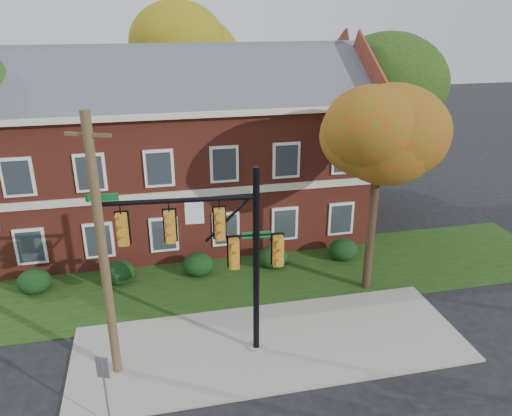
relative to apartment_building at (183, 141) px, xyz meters
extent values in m
plane|color=black|center=(2.00, -11.95, -4.99)|extent=(120.00, 120.00, 0.00)
cube|color=gray|center=(2.00, -10.95, -4.95)|extent=(14.00, 5.00, 0.08)
cube|color=#193811|center=(2.00, -5.95, -4.97)|extent=(30.00, 6.00, 0.04)
cube|color=maroon|center=(0.00, 0.05, -1.49)|extent=(18.00, 8.00, 7.00)
cube|color=beige|center=(0.00, 0.05, 2.13)|extent=(18.80, 8.80, 0.24)
cube|color=beige|center=(0.00, -3.98, -1.49)|extent=(18.00, 0.12, 0.35)
ellipsoid|color=black|center=(-7.00, -5.25, -4.46)|extent=(1.40, 1.26, 1.05)
ellipsoid|color=black|center=(-3.50, -5.25, -4.46)|extent=(1.40, 1.26, 1.05)
ellipsoid|color=black|center=(0.00, -5.25, -4.46)|extent=(1.40, 1.26, 1.05)
ellipsoid|color=black|center=(3.50, -5.25, -4.46)|extent=(1.40, 1.26, 1.05)
ellipsoid|color=black|center=(7.00, -5.25, -4.46)|extent=(1.40, 1.26, 1.05)
cylinder|color=black|center=(7.00, -7.95, -2.11)|extent=(0.36, 0.36, 5.76)
ellipsoid|color=red|center=(7.00, -7.95, 1.49)|extent=(4.25, 4.25, 3.60)
ellipsoid|color=red|center=(7.62, -8.33, 2.09)|extent=(3.50, 3.50, 3.00)
cylinder|color=black|center=(11.00, 1.05, -1.47)|extent=(0.36, 0.36, 7.04)
ellipsoid|color=#193A0F|center=(11.00, 1.05, 2.93)|extent=(5.95, 5.95, 5.04)
ellipsoid|color=#193A0F|center=(11.88, 0.52, 3.53)|extent=(4.90, 4.90, 4.20)
cylinder|color=black|center=(1.00, 8.05, -1.15)|extent=(0.36, 0.36, 7.68)
ellipsoid|color=#AF6E0F|center=(1.00, 8.05, 3.65)|extent=(6.46, 6.46, 5.47)
ellipsoid|color=#AF6E0F|center=(1.95, 7.48, 4.25)|extent=(5.32, 5.32, 4.56)
cylinder|color=gray|center=(1.40, -11.12, -4.91)|extent=(0.55, 0.55, 0.16)
cylinder|color=black|center=(1.40, -11.12, -1.58)|extent=(0.23, 0.23, 6.81)
cylinder|color=black|center=(-1.02, -10.92, 0.85)|extent=(4.86, 0.55, 0.16)
cylinder|color=black|center=(1.40, -11.12, -0.46)|extent=(1.75, 0.22, 0.08)
cube|color=#BE7C1E|center=(-2.77, -10.78, -0.02)|extent=(0.45, 0.33, 1.13)
cube|color=#BE7C1E|center=(-1.31, -10.89, -0.02)|extent=(0.45, 0.33, 1.13)
cube|color=#BE7C1E|center=(0.24, -11.02, -0.02)|extent=(0.45, 0.33, 1.13)
cube|color=silver|center=(-0.54, -10.96, 0.42)|extent=(0.59, 0.09, 0.73)
cube|color=#0D6426|center=(-3.25, -10.74, 1.07)|extent=(0.97, 0.12, 0.23)
cube|color=#BE7C1E|center=(0.68, -11.06, -1.09)|extent=(0.45, 0.33, 1.13)
cube|color=#BE7C1E|center=(2.13, -11.18, -1.09)|extent=(0.45, 0.33, 1.13)
cube|color=#0D6426|center=(1.40, -11.12, -0.46)|extent=(0.92, 0.11, 0.22)
cylinder|color=brown|center=(-3.38, -11.24, -0.60)|extent=(0.38, 0.38, 8.78)
cube|color=brown|center=(-3.38, -11.24, 3.11)|extent=(1.30, 0.61, 0.10)
cylinder|color=slate|center=(-3.50, -13.62, -3.75)|extent=(0.09, 0.09, 2.47)
cube|color=slate|center=(-3.50, -13.62, -2.86)|extent=(0.35, 0.18, 0.70)
camera|label=1|loc=(-1.76, -25.39, 6.33)|focal=35.00mm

